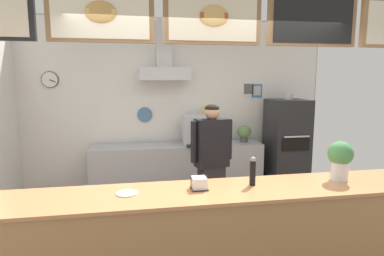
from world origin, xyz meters
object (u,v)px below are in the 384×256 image
Objects in this scene: pizza_oven at (286,148)px; basil_vase at (340,160)px; potted_oregano at (244,133)px; condiment_plate at (127,193)px; espresso_machine at (199,130)px; shop_worker at (211,165)px; napkin_holder at (199,184)px; pepper_grinder at (253,171)px; potted_basil at (220,135)px.

basil_vase is (-0.59, -2.27, 0.39)m from pizza_oven.
basil_vase reaches higher than potted_oregano.
condiment_plate is (-2.57, -2.29, 0.20)m from pizza_oven.
espresso_machine is (-1.48, 0.11, 0.34)m from pizza_oven.
shop_worker reaches higher than potted_oregano.
basil_vase is at bearing 0.34° from napkin_holder.
pizza_oven is 1.52m from espresso_machine.
shop_worker is 1.18m from pepper_grinder.
pizza_oven is 0.76m from potted_oregano.
basil_vase is 2.00m from condiment_plate.
potted_oregano is 3.08m from condiment_plate.
pepper_grinder is at bearing 1.61° from condiment_plate.
potted_basil is (0.37, 0.02, -0.11)m from espresso_machine.
shop_worker is at bearing 49.31° from condiment_plate.
pepper_grinder is (-1.45, -2.26, 0.32)m from pizza_oven.
potted_basil is at bearing -121.76° from shop_worker.
potted_basil is at bearing 58.74° from condiment_plate.
espresso_machine is 1.36× the size of basil_vase.
potted_oregano reaches higher than napkin_holder.
basil_vase is (0.97, -1.16, 0.32)m from shop_worker.
shop_worker is 4.42× the size of basil_vase.
pepper_grinder is at bearing 2.04° from napkin_holder.
potted_oregano is 1.82× the size of napkin_holder.
espresso_machine is 2.43m from napkin_holder.
pepper_grinder reaches higher than potted_basil.
potted_basil reaches higher than condiment_plate.
pepper_grinder is at bearing 179.36° from basil_vase.
potted_basil is (0.45, 1.23, 0.16)m from shop_worker.
napkin_holder is at bearing 59.52° from shop_worker.
potted_basil is at bearing -176.69° from potted_oregano.
pizza_oven is at bearing -156.42° from shop_worker.
napkin_holder is (-0.47, -2.38, -0.10)m from espresso_machine.
potted_oregano is 1.04× the size of pepper_grinder.
pizza_oven is at bearing 41.64° from condiment_plate.
potted_oregano is at bearing 3.31° from potted_basil.
potted_basil is at bearing 173.32° from pizza_oven.
potted_oregano is (0.86, 1.26, 0.19)m from shop_worker.
potted_basil is 2.55m from napkin_holder.
potted_basil is 0.88× the size of pepper_grinder.
espresso_machine reaches higher than pepper_grinder.
pizza_oven reaches higher than shop_worker.
espresso_machine is at bearing 78.72° from napkin_holder.
napkin_holder is 0.40× the size of basil_vase.
pizza_oven reaches higher than potted_basil.
pepper_grinder is (-0.76, -2.41, 0.06)m from potted_oregano.
espresso_machine is at bearing -176.61° from potted_oregano.
shop_worker is 6.01× the size of potted_oregano.
espresso_machine is 2.53m from basil_vase.
potted_oregano is at bearing 92.55° from basil_vase.
condiment_plate is (-1.10, -2.39, -0.14)m from espresso_machine.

